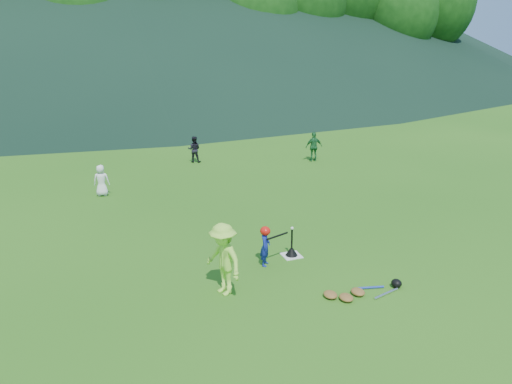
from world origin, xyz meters
TOP-DOWN VIEW (x-y plane):
  - ground at (0.00, 0.00)m, footprint 120.00×120.00m
  - home_plate at (0.00, 0.00)m, footprint 0.45×0.45m
  - baseball at (0.00, 0.00)m, footprint 0.08×0.08m
  - batter_child at (-0.79, -0.23)m, footprint 0.38×0.41m
  - adult_coach at (-2.10, -1.15)m, footprint 0.90×1.16m
  - fielder_a at (-4.01, 6.55)m, footprint 0.59×0.46m
  - fielder_b at (-0.03, 9.82)m, footprint 0.66×0.59m
  - fielder_c at (4.76, 8.23)m, footprint 0.76×0.38m
  - batting_tee at (0.00, 0.00)m, footprint 0.30×0.30m
  - batter_gear at (-0.77, -0.23)m, footprint 0.72×0.26m
  - equipment_pile at (0.53, -2.23)m, footprint 1.80×0.61m
  - outfield_fence at (0.00, 28.00)m, footprint 70.07×0.08m

SIDE VIEW (x-z plane):
  - ground at x=0.00m, z-range 0.00..0.00m
  - home_plate at x=0.00m, z-range 0.00..0.02m
  - equipment_pile at x=0.53m, z-range -0.03..0.16m
  - batting_tee at x=0.00m, z-range -0.21..0.47m
  - batter_child at x=-0.79m, z-range 0.00..0.95m
  - fielder_a at x=-4.01m, z-range 0.00..1.06m
  - fielder_b at x=-0.03m, z-range 0.00..1.10m
  - fielder_c at x=4.76m, z-range 0.00..1.24m
  - outfield_fence at x=0.00m, z-range 0.03..1.36m
  - baseball at x=0.00m, z-range 0.70..0.78m
  - adult_coach at x=-2.10m, z-range 0.00..1.57m
  - batter_gear at x=-0.77m, z-range 0.70..1.01m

